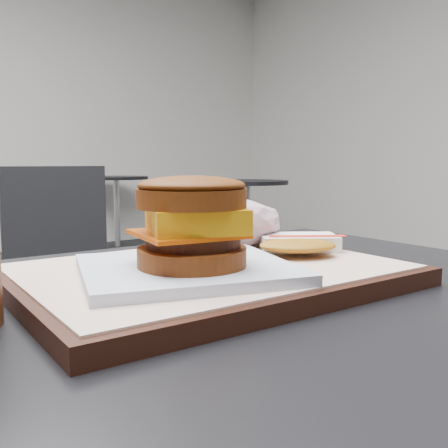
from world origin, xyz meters
TOP-DOWN VIEW (x-y plane):
  - serving_tray at (0.01, 0.04)m, footprint 0.38×0.28m
  - breakfast_sandwich at (-0.03, 0.01)m, footprint 0.23×0.21m
  - hash_brown at (0.13, 0.04)m, footprint 0.14×0.13m
  - crumpled_wrapper at (0.10, 0.12)m, footprint 0.13×0.10m
  - neighbor_chair at (0.19, 1.58)m, footprint 0.60×0.42m
  - bg_table_near at (2.20, 2.80)m, footprint 0.66×0.66m
  - bg_table_far at (1.80, 4.50)m, footprint 0.66×0.66m

SIDE VIEW (x-z plane):
  - neighbor_chair at x=0.19m, z-range 0.07..0.95m
  - bg_table_near at x=2.20m, z-range 0.19..0.94m
  - bg_table_far at x=1.80m, z-range 0.19..0.94m
  - serving_tray at x=0.01m, z-range 0.77..0.79m
  - hash_brown at x=0.13m, z-range 0.79..0.81m
  - crumpled_wrapper at x=0.10m, z-range 0.79..0.85m
  - breakfast_sandwich at x=-0.03m, z-range 0.78..0.88m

